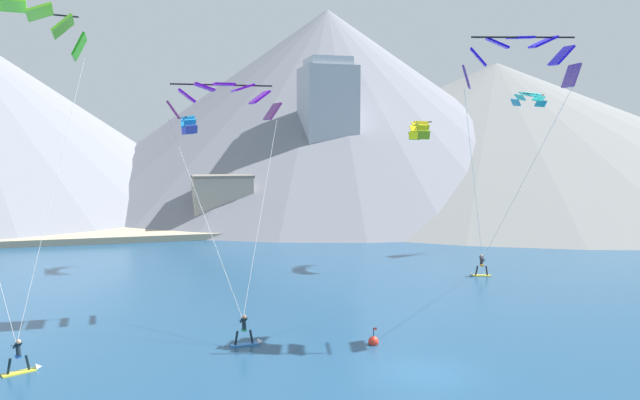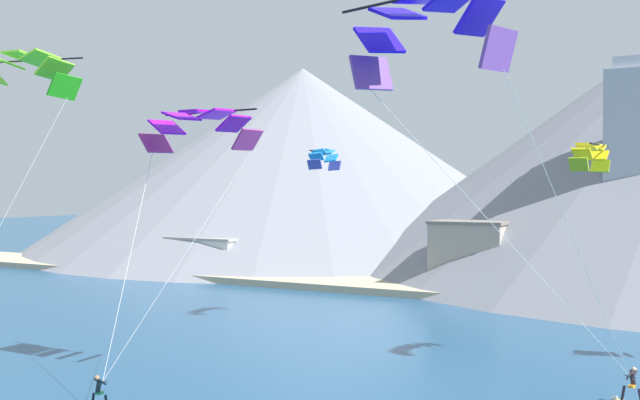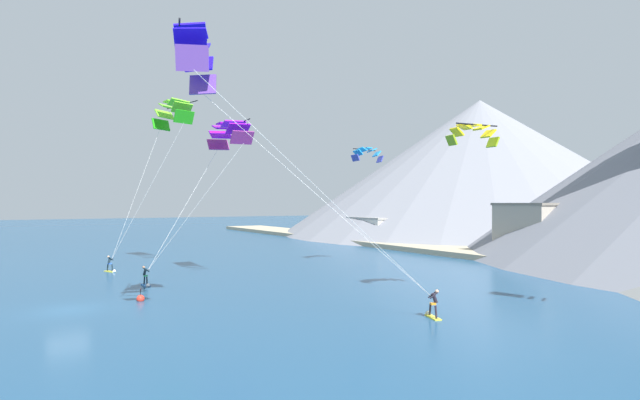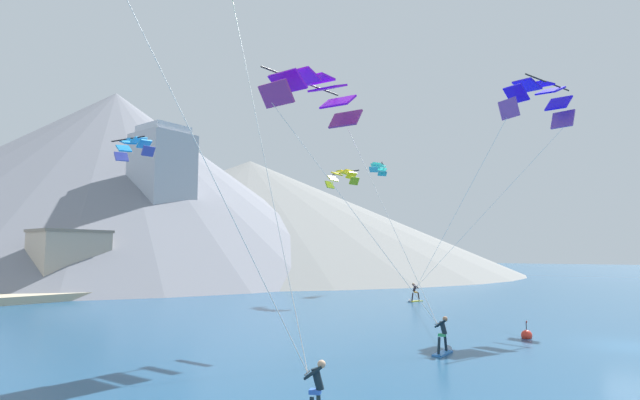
% 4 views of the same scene
% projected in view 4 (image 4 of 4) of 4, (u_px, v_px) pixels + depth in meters
% --- Properties ---
extents(ground_plane, '(400.00, 400.00, 0.00)m').
position_uv_depth(ground_plane, '(632.00, 346.00, 23.83)').
color(ground_plane, navy).
extents(kitesurfer_near_trail, '(1.78, 0.91, 1.78)m').
position_uv_depth(kitesurfer_near_trail, '(414.00, 296.00, 46.05)').
color(kitesurfer_near_trail, yellow).
rests_on(kitesurfer_near_trail, ground).
extents(kitesurfer_mid_center, '(1.76, 0.57, 1.73)m').
position_uv_depth(kitesurfer_mid_center, '(444.00, 342.00, 22.26)').
color(kitesurfer_mid_center, '#337FDB').
rests_on(kitesurfer_mid_center, ground).
extents(parafoil_kite_near_trail, '(8.66, 14.59, 15.25)m').
position_uv_depth(parafoil_kite_near_trail, '(537.00, 99.00, 35.53)').
color(parafoil_kite_near_trail, '#693E9F').
extents(parafoil_kite_mid_center, '(7.00, 8.21, 13.00)m').
position_uv_depth(parafoil_kite_mid_center, '(314.00, 93.00, 28.00)').
color(parafoil_kite_mid_center, '#902A7D').
extents(parafoil_kite_distant_high_outer, '(4.19, 2.51, 1.51)m').
position_uv_depth(parafoil_kite_distant_high_outer, '(379.00, 167.00, 62.90)').
color(parafoil_kite_distant_high_outer, '#289AC0').
extents(parafoil_kite_distant_low_drift, '(1.77, 4.10, 1.61)m').
position_uv_depth(parafoil_kite_distant_low_drift, '(342.00, 177.00, 49.26)').
color(parafoil_kite_distant_low_drift, '#8CAB17').
extents(parafoil_kite_distant_mid_solo, '(1.52, 3.98, 1.61)m').
position_uv_depth(parafoil_kite_distant_mid_solo, '(134.00, 146.00, 37.19)').
color(parafoil_kite_distant_mid_solo, '#3A40A2').
extents(race_marker_buoy, '(0.56, 0.56, 1.02)m').
position_uv_depth(race_marker_buoy, '(527.00, 335.00, 26.12)').
color(race_marker_buoy, red).
rests_on(race_marker_buoy, ground).
extents(shoreline_strip, '(180.00, 10.00, 0.70)m').
position_uv_depth(shoreline_strip, '(104.00, 291.00, 54.17)').
color(shoreline_strip, tan).
rests_on(shoreline_strip, ground).
extents(shore_building_harbour_front, '(6.93, 6.37, 7.03)m').
position_uv_depth(shore_building_harbour_front, '(304.00, 259.00, 86.18)').
color(shore_building_harbour_front, silver).
rests_on(shore_building_harbour_front, ground).
extents(shore_building_promenade_mid, '(7.26, 5.13, 6.93)m').
position_uv_depth(shore_building_promenade_mid, '(69.00, 262.00, 53.07)').
color(shore_building_promenade_mid, '#A89E8E').
rests_on(shore_building_promenade_mid, ground).
extents(highrise_tower, '(7.00, 7.00, 22.32)m').
position_uv_depth(highrise_tower, '(161.00, 206.00, 69.57)').
color(highrise_tower, '#A8ADB7').
rests_on(highrise_tower, ground).
extents(mountain_peak_west_ridge, '(97.94, 97.94, 35.19)m').
position_uv_depth(mountain_peak_west_ridge, '(112.00, 183.00, 94.25)').
color(mountain_peak_west_ridge, slate).
rests_on(mountain_peak_west_ridge, ground).
extents(mountain_peak_east_shoulder, '(121.56, 121.56, 26.55)m').
position_uv_depth(mountain_peak_east_shoulder, '(249.00, 216.00, 118.55)').
color(mountain_peak_east_shoulder, gray).
rests_on(mountain_peak_east_shoulder, ground).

